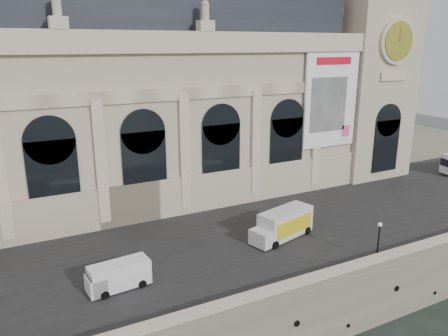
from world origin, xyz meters
The scene contains 8 objects.
quay centered at (0.00, 35.00, 3.00)m, with size 160.00×70.00×6.00m, color gray.
street centered at (0.00, 14.00, 6.03)m, with size 160.00×24.00×0.06m, color #2D2D2D.
parapet centered at (0.00, 0.60, 6.62)m, with size 160.00×1.40×1.21m.
museum centered at (-5.98, 30.86, 19.72)m, with size 69.00×18.70×29.10m.
clock_pavilion centered at (34.00, 27.93, 23.42)m, with size 13.00×14.72×36.70m.
van_c centered at (-11.13, 8.50, 7.23)m, with size 5.54×2.59×2.40m.
box_truck centered at (7.70, 10.47, 7.60)m, with size 8.27×4.48×3.18m.
lamp_right centered at (12.88, 1.81, 8.03)m, with size 0.41×0.41×4.07m.
Camera 1 is at (-18.39, -25.70, 26.54)m, focal length 35.00 mm.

